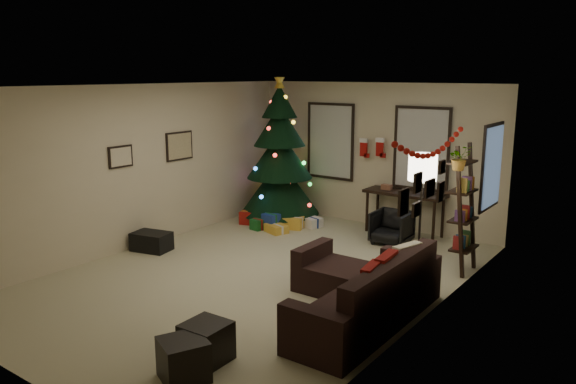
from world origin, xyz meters
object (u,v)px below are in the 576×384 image
object	(u,v)px
christmas_tree	(280,160)
desk_chair	(392,227)
bookshelf	(464,211)
desk	(405,197)
sofa	(362,295)

from	to	relation	value
christmas_tree	desk_chair	distance (m)	2.66
bookshelf	christmas_tree	bearing A→B (deg)	168.56
desk	sofa	bearing A→B (deg)	-72.87
desk	desk_chair	world-z (taller)	desk
christmas_tree	bookshelf	bearing A→B (deg)	-11.44
sofa	bookshelf	bearing A→B (deg)	79.00
desk	bookshelf	xyz separation A→B (m)	(1.52, -1.30, 0.22)
sofa	desk_chair	xyz separation A→B (m)	(-1.01, 2.88, 0.02)
christmas_tree	sofa	world-z (taller)	christmas_tree
christmas_tree	sofa	bearing A→B (deg)	-40.68
sofa	desk_chair	size ratio (longest dim) A/B	4.30
sofa	desk_chair	bearing A→B (deg)	109.40
sofa	christmas_tree	bearing A→B (deg)	139.32
christmas_tree	desk	xyz separation A→B (m)	(2.42, 0.51, -0.50)
sofa	desk	distance (m)	3.71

